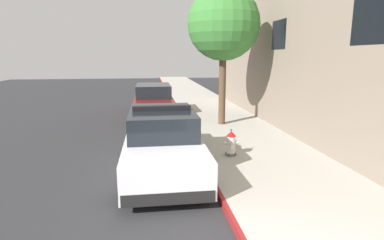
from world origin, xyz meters
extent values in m
cube|color=#2B2B2D|center=(-4.25, 10.00, -0.10)|extent=(29.63, 60.00, 0.20)
cube|color=#ADA89E|center=(1.75, 10.00, 0.08)|extent=(3.50, 60.00, 0.16)
cube|color=maroon|center=(-0.04, 10.00, 0.08)|extent=(0.08, 60.00, 0.16)
cube|color=gray|center=(6.16, 8.81, 3.38)|extent=(5.31, 18.01, 6.77)
cube|color=black|center=(3.53, 3.77, 3.72)|extent=(0.06, 1.30, 1.10)
cube|color=black|center=(3.53, 8.81, 3.72)|extent=(0.06, 1.30, 1.10)
cube|color=black|center=(3.53, 13.86, 3.72)|extent=(0.06, 1.30, 1.10)
cube|color=white|center=(-1.12, 4.91, 0.58)|extent=(1.84, 4.80, 0.76)
cube|color=black|center=(-1.12, 5.06, 1.26)|extent=(1.64, 2.50, 0.60)
cube|color=black|center=(-1.12, 2.57, 0.32)|extent=(1.76, 0.16, 0.24)
cube|color=black|center=(-1.12, 7.25, 0.32)|extent=(1.76, 0.16, 0.24)
cylinder|color=black|center=(-1.98, 6.61, 0.32)|extent=(0.22, 0.64, 0.64)
cylinder|color=black|center=(-0.26, 6.61, 0.32)|extent=(0.22, 0.64, 0.64)
cylinder|color=black|center=(-1.98, 3.21, 0.32)|extent=(0.22, 0.64, 0.64)
cylinder|color=black|center=(-0.26, 3.21, 0.32)|extent=(0.22, 0.64, 0.64)
cube|color=black|center=(-1.12, 5.01, 1.62)|extent=(1.48, 0.20, 0.12)
cube|color=red|center=(-1.47, 5.01, 1.62)|extent=(0.44, 0.18, 0.11)
cube|color=#1E33E0|center=(-0.77, 5.01, 1.62)|extent=(0.44, 0.18, 0.11)
cube|color=maroon|center=(-1.23, 12.45, 0.58)|extent=(1.84, 4.80, 0.76)
cube|color=black|center=(-1.23, 12.60, 1.26)|extent=(1.64, 2.50, 0.60)
cube|color=black|center=(-1.23, 10.11, 0.32)|extent=(1.76, 0.16, 0.24)
cube|color=black|center=(-1.23, 14.79, 0.32)|extent=(1.76, 0.16, 0.24)
cylinder|color=black|center=(-2.09, 14.15, 0.32)|extent=(0.22, 0.64, 0.64)
cylinder|color=black|center=(-0.37, 14.15, 0.32)|extent=(0.22, 0.64, 0.64)
cylinder|color=black|center=(-2.09, 10.75, 0.32)|extent=(0.22, 0.64, 0.64)
cylinder|color=black|center=(-0.37, 10.75, 0.32)|extent=(0.22, 0.64, 0.64)
cylinder|color=#4C4C51|center=(0.82, 5.38, 0.19)|extent=(0.32, 0.32, 0.06)
cylinder|color=silver|center=(0.82, 5.38, 0.47)|extent=(0.24, 0.24, 0.50)
cone|color=red|center=(0.82, 5.38, 0.79)|extent=(0.28, 0.28, 0.14)
cylinder|color=#4C4C51|center=(0.82, 5.38, 0.89)|extent=(0.05, 0.05, 0.06)
cylinder|color=silver|center=(0.65, 5.38, 0.53)|extent=(0.10, 0.10, 0.10)
cylinder|color=silver|center=(0.99, 5.38, 0.53)|extent=(0.10, 0.10, 0.10)
cylinder|color=silver|center=(0.82, 5.20, 0.48)|extent=(0.13, 0.12, 0.13)
cylinder|color=brown|center=(1.52, 9.53, 1.66)|extent=(0.28, 0.28, 3.00)
sphere|color=#387A33|center=(1.52, 9.53, 4.16)|extent=(2.86, 2.86, 2.86)
camera|label=1|loc=(-1.43, -2.87, 2.92)|focal=29.14mm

